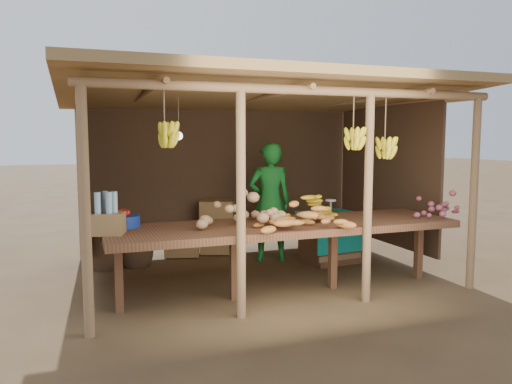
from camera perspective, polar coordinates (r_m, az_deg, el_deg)
name	(u,v)px	position (r m, az deg, el deg)	size (l,w,h in m)	color
ground	(256,272)	(6.57, 0.00, -9.14)	(60.00, 60.00, 0.00)	brown
stall_structure	(254,123)	(6.29, -0.20, 7.85)	(4.70, 3.50, 2.43)	#946F4C
counter	(285,228)	(5.55, 3.37, -4.18)	(3.90, 1.05, 0.80)	brown
potato_heap	(241,208)	(5.40, -1.71, -1.81)	(1.07, 0.64, 0.37)	tan
sweet_potato_heap	(299,211)	(5.26, 4.95, -2.13)	(0.92, 0.55, 0.36)	#BE7031
onion_heap	(439,202)	(6.34, 20.14, -1.09)	(0.72, 0.43, 0.35)	#AA525F
banana_pile	(311,205)	(5.75, 6.27, -1.48)	(0.57, 0.34, 0.35)	yellow
tomato_basin	(123,220)	(5.45, -14.98, -3.10)	(0.36, 0.36, 0.19)	navy
bottle_box	(106,218)	(5.08, -16.75, -2.85)	(0.39, 0.34, 0.42)	olive
vendor	(270,202)	(7.04, 1.59, -1.15)	(0.61, 0.40, 1.68)	#197227
tarp_crate	(330,236)	(7.11, 8.44, -4.95)	(0.83, 0.74, 0.91)	brown
carton_stack	(206,231)	(7.51, -5.74, -4.50)	(1.14, 0.53, 0.79)	olive
burlap_sacks	(121,248)	(6.97, -15.20, -6.20)	(0.87, 0.46, 0.62)	#4D3524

